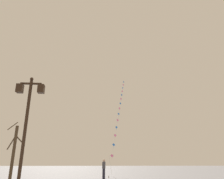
{
  "coord_description": "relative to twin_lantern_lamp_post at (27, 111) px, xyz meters",
  "views": [
    {
      "loc": [
        0.08,
        -0.59,
        1.43
      ],
      "look_at": [
        1.81,
        24.86,
        10.16
      ],
      "focal_mm": 34.23,
      "sensor_mm": 36.0,
      "label": 1
    }
  ],
  "objects": [
    {
      "name": "ground_plane",
      "position": [
        3.05,
        11.04,
        -3.59
      ],
      "size": [
        160.0,
        160.0,
        0.0
      ],
      "primitive_type": "plane",
      "color": "gray"
    },
    {
      "name": "twin_lantern_lamp_post",
      "position": [
        0.0,
        0.0,
        0.0
      ],
      "size": [
        1.25,
        0.28,
        5.22
      ],
      "color": "black",
      "rests_on": "ground_plane"
    },
    {
      "name": "kite_train",
      "position": [
        6.74,
        25.15,
        6.36
      ],
      "size": [
        4.9,
        24.1,
        19.48
      ],
      "color": "brown",
      "rests_on": "ground_plane"
    },
    {
      "name": "kite_flyer",
      "position": [
        3.81,
        11.48,
        -2.69
      ],
      "size": [
        0.31,
        0.63,
        1.71
      ],
      "rotation": [
        0.0,
        0.0,
        1.36
      ],
      "color": "#1E1E2D",
      "rests_on": "ground_plane"
    },
    {
      "name": "bare_tree",
      "position": [
        -3.56,
        8.78,
        -1.31
      ],
      "size": [
        1.38,
        1.58,
        4.65
      ],
      "color": "#423323",
      "rests_on": "ground_plane"
    }
  ]
}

